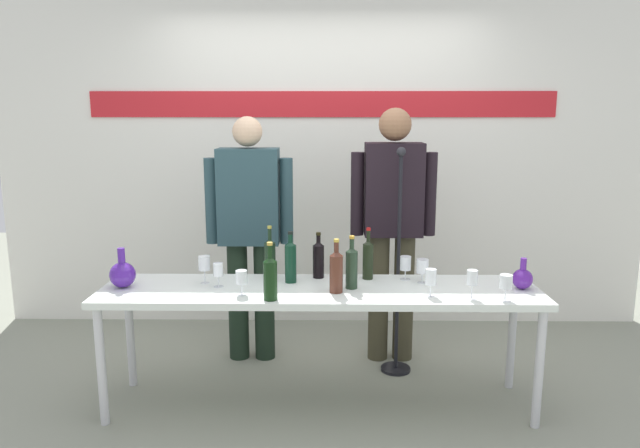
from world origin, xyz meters
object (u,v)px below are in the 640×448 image
object	(u,v)px
wine_bottle_6	(270,257)
wine_glass_left_2	(204,264)
wine_glass_right_2	(405,264)
presenter_left	(250,224)
wine_bottle_2	(352,266)
wine_bottle_1	(368,258)
wine_bottle_3	(336,270)
wine_bottle_0	(291,260)
wine_bottle_5	(318,258)
wine_glass_right_0	(422,266)
decanter_blue_left	(122,274)
wine_glass_right_4	(472,278)
wine_glass_left_1	(242,278)
wine_glass_right_1	(431,277)
presenter_right	(393,220)
decanter_blue_right	(523,278)
wine_glass_left_0	(218,270)
wine_glass_right_3	(506,282)
microphone_stand	(397,299)
display_table	(320,298)
wine_bottle_4	(270,276)

from	to	relation	value
wine_bottle_6	wine_glass_left_2	size ratio (longest dim) A/B	1.95
wine_bottle_6	wine_glass_right_2	world-z (taller)	wine_bottle_6
presenter_left	wine_bottle_6	world-z (taller)	presenter_left
wine_bottle_2	wine_glass_right_2	distance (m)	0.38
wine_bottle_1	wine_bottle_3	world-z (taller)	wine_bottle_1
wine_bottle_1	wine_bottle_0	bearing A→B (deg)	-170.22
wine_bottle_5	wine_bottle_2	bearing A→B (deg)	-48.07
wine_glass_right_0	decanter_blue_left	bearing A→B (deg)	-176.28
wine_bottle_1	wine_glass_right_0	world-z (taller)	wine_bottle_1
wine_glass_right_4	wine_bottle_1	bearing A→B (deg)	144.87
wine_glass_left_1	wine_glass_right_1	xyz separation A→B (m)	(1.04, -0.01, 0.01)
wine_bottle_2	wine_glass_left_1	xyz separation A→B (m)	(-0.61, -0.13, -0.03)
presenter_left	presenter_right	size ratio (longest dim) A/B	0.97
presenter_left	decanter_blue_right	bearing A→B (deg)	-22.49
wine_bottle_6	wine_glass_right_1	distance (m)	0.98
presenter_left	wine_glass_left_1	bearing A→B (deg)	-85.76
wine_glass_left_0	wine_glass_right_3	size ratio (longest dim) A/B	0.99
presenter_right	wine_glass_left_1	xyz separation A→B (m)	(-0.92, -0.81, -0.18)
decanter_blue_left	wine_glass_left_1	xyz separation A→B (m)	(0.71, -0.13, 0.02)
wine_glass_right_1	presenter_left	bearing A→B (deg)	143.38
decanter_blue_left	wine_glass_right_3	world-z (taller)	decanter_blue_left
wine_bottle_6	wine_glass_right_1	xyz separation A→B (m)	(0.92, -0.35, -0.03)
microphone_stand	wine_glass_left_0	bearing A→B (deg)	-157.17
wine_bottle_6	decanter_blue_left	bearing A→B (deg)	-165.66
decanter_blue_left	microphone_stand	bearing A→B (deg)	16.20
wine_glass_right_3	wine_bottle_2	bearing A→B (deg)	164.92
wine_glass_right_3	wine_glass_left_0	bearing A→B (deg)	171.69
decanter_blue_left	wine_bottle_1	xyz separation A→B (m)	(1.43, 0.20, 0.05)
wine_bottle_3	wine_glass_right_4	distance (m)	0.74
wine_glass_right_2	decanter_blue_left	bearing A→B (deg)	-173.67
wine_glass_left_1	display_table	bearing A→B (deg)	16.98
presenter_right	wine_bottle_5	size ratio (longest dim) A/B	6.22
wine_bottle_5	wine_glass_right_4	world-z (taller)	wine_bottle_5
display_table	wine_glass_right_2	size ratio (longest dim) A/B	17.49
wine_bottle_5	microphone_stand	world-z (taller)	microphone_stand
wine_bottle_3	wine_glass_right_2	xyz separation A→B (m)	(0.42, 0.26, -0.03)
wine_bottle_4	wine_glass_right_2	xyz separation A→B (m)	(0.78, 0.40, -0.03)
presenter_left	microphone_stand	size ratio (longest dim) A/B	1.13
display_table	presenter_left	xyz separation A→B (m)	(-0.49, 0.68, 0.30)
wine_glass_left_0	wine_glass_left_1	size ratio (longest dim) A/B	1.03
wine_glass_left_2	decanter_blue_left	bearing A→B (deg)	-169.07
wine_bottle_0	wine_glass_left_1	world-z (taller)	wine_bottle_0
wine_bottle_5	wine_bottle_1	bearing A→B (deg)	-4.38
display_table	presenter_right	bearing A→B (deg)	54.21
decanter_blue_right	wine_glass_right_0	distance (m)	0.57
presenter_right	wine_glass_right_1	distance (m)	0.84
wine_glass_left_0	wine_glass_right_1	xyz separation A→B (m)	(1.20, -0.15, 0.01)
display_table	wine_glass_left_0	xyz separation A→B (m)	(-0.59, 0.01, 0.16)
display_table	presenter_right	size ratio (longest dim) A/B	1.44
wine_glass_left_2	wine_glass_right_1	xyz separation A→B (m)	(1.29, -0.22, -0.02)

